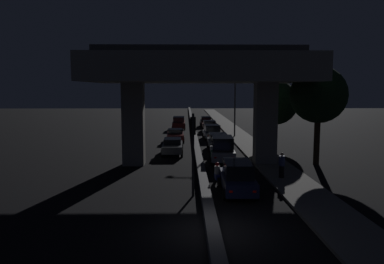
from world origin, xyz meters
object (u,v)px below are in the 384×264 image
(car_dark_blue_lead, at_px, (238,177))
(motorcycle_blue_filtering_near, at_px, (217,175))
(car_grey_third, at_px, (218,141))
(car_dark_red_fifth, at_px, (209,126))
(street_lamp, at_px, (233,97))
(car_grey_lead_oncoming, at_px, (173,146))
(car_silver_second, at_px, (222,149))
(car_black_sixth, at_px, (206,121))
(car_dark_red_third_oncoming, at_px, (179,123))
(car_silver_fourth, at_px, (212,132))
(motorcycle_black_filtering_mid, at_px, (213,157))
(traffic_light_left_of_median, at_px, (193,140))
(pedestrian_on_sidewalk, at_px, (282,165))
(car_dark_red_second_oncoming, at_px, (175,135))

(car_dark_blue_lead, bearing_deg, motorcycle_blue_filtering_near, 31.25)
(car_grey_third, distance_m, car_dark_red_fifth, 15.88)
(street_lamp, height_order, car_dark_blue_lead, street_lamp)
(car_grey_third, bearing_deg, car_grey_lead_oncoming, 118.18)
(car_dark_blue_lead, xyz_separation_m, car_grey_lead_oncoming, (-4.10, 12.62, -0.14))
(street_lamp, bearing_deg, car_silver_second, -100.02)
(car_black_sixth, xyz_separation_m, car_dark_red_third_oncoming, (-4.17, -3.57, 0.13))
(car_dark_blue_lead, distance_m, car_silver_fourth, 22.76)
(car_silver_second, relative_size, motorcycle_black_filtering_mid, 2.16)
(car_silver_fourth, bearing_deg, car_grey_third, 177.56)
(traffic_light_left_of_median, height_order, car_dark_red_fifth, traffic_light_left_of_median)
(car_dark_blue_lead, xyz_separation_m, car_black_sixth, (0.24, 37.64, -0.09))
(traffic_light_left_of_median, xyz_separation_m, car_silver_fourth, (2.68, 23.35, -2.23))
(street_lamp, relative_size, car_silver_fourth, 2.03)
(car_dark_blue_lead, distance_m, motorcycle_black_filtering_mid, 7.90)
(car_grey_third, bearing_deg, car_dark_red_third_oncoming, 12.26)
(car_silver_second, bearing_deg, traffic_light_left_of_median, 167.28)
(traffic_light_left_of_median, relative_size, car_silver_second, 1.13)
(motorcycle_black_filtering_mid, relative_size, pedestrian_on_sidewalk, 1.14)
(car_dark_blue_lead, bearing_deg, traffic_light_left_of_median, 104.41)
(car_dark_blue_lead, bearing_deg, car_dark_red_fifth, 0.46)
(car_black_sixth, relative_size, motorcycle_black_filtering_mid, 2.56)
(car_dark_red_third_oncoming, xyz_separation_m, motorcycle_blue_filtering_near, (2.93, -32.34, -0.33))
(car_black_sixth, bearing_deg, car_silver_fourth, 179.90)
(traffic_light_left_of_median, height_order, car_grey_third, traffic_light_left_of_median)
(car_dark_blue_lead, xyz_separation_m, car_dark_red_fifth, (0.35, 30.78, -0.10))
(car_silver_fourth, height_order, car_dark_red_fifth, car_silver_fourth)
(car_silver_second, distance_m, car_grey_lead_oncoming, 5.54)
(car_dark_red_fifth, xyz_separation_m, car_dark_red_third_oncoming, (-4.28, 3.29, 0.14))
(pedestrian_on_sidewalk, bearing_deg, car_grey_lead_oncoming, 126.99)
(car_silver_fourth, distance_m, car_black_sixth, 14.88)
(street_lamp, height_order, car_black_sixth, street_lamp)
(car_dark_blue_lead, bearing_deg, car_silver_second, 1.06)
(car_dark_red_second_oncoming, bearing_deg, car_dark_red_fifth, 154.77)
(pedestrian_on_sidewalk, bearing_deg, car_dark_blue_lead, -138.28)
(car_grey_lead_oncoming, bearing_deg, car_silver_second, 47.69)
(traffic_light_left_of_median, distance_m, car_dark_red_second_oncoming, 21.50)
(car_silver_fourth, relative_size, car_dark_red_fifth, 0.97)
(car_black_sixth, distance_m, car_grey_lead_oncoming, 25.39)
(car_dark_red_second_oncoming, bearing_deg, car_silver_second, 17.55)
(car_silver_fourth, relative_size, car_dark_red_third_oncoming, 0.85)
(traffic_light_left_of_median, bearing_deg, car_dark_red_third_oncoming, 92.33)
(car_dark_blue_lead, height_order, motorcycle_black_filtering_mid, car_dark_blue_lead)
(street_lamp, distance_m, car_silver_second, 16.31)
(car_black_sixth, height_order, car_grey_lead_oncoming, car_black_sixth)
(car_dark_blue_lead, height_order, car_dark_red_fifth, car_dark_blue_lead)
(car_black_sixth, distance_m, motorcycle_black_filtering_mid, 29.81)
(car_dark_red_fifth, height_order, pedestrian_on_sidewalk, pedestrian_on_sidewalk)
(car_silver_second, height_order, car_silver_fourth, car_silver_second)
(car_dark_red_fifth, xyz_separation_m, pedestrian_on_sidewalk, (2.89, -27.90, 0.16))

